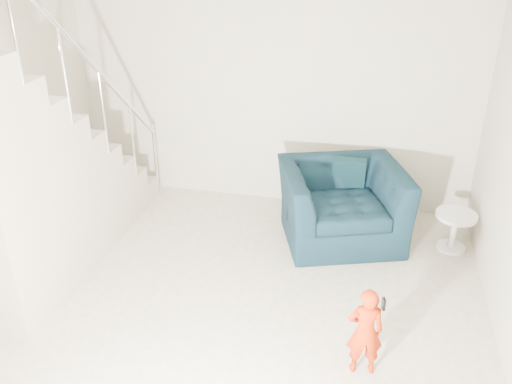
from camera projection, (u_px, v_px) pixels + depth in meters
floor at (211, 332)px, 4.89m from camera, size 5.50×5.50×0.00m
ceiling at (196, 24)px, 3.69m from camera, size 5.50×5.50×0.00m
back_wall at (272, 100)px, 6.69m from camera, size 5.00×0.00×5.00m
armchair at (342, 204)px, 6.18m from camera, size 1.65×1.54×0.87m
toddler at (365, 331)px, 4.30m from camera, size 0.33×0.25×0.81m
side_table at (455, 225)px, 6.01m from camera, size 0.45×0.45×0.45m
staircase at (30, 191)px, 5.34m from camera, size 1.02×3.03×3.62m
cushion at (349, 172)px, 6.38m from camera, size 0.38×0.18×0.38m
throw at (293, 190)px, 6.25m from camera, size 0.05×0.48×0.54m
phone at (384, 304)px, 4.14m from camera, size 0.03×0.05×0.10m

